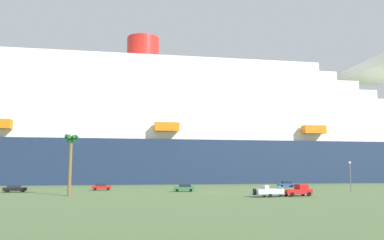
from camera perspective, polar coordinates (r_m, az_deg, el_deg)
ground_plane at (r=112.39m, az=-1.53°, el=-9.84°), size 600.00×600.00×0.00m
cruise_ship at (r=147.22m, az=4.94°, el=-2.29°), size 264.47×51.17×63.06m
pickup_truck at (r=76.54m, az=15.48°, el=-10.05°), size 5.77×2.73×2.20m
small_boat_on_trailer at (r=73.40m, az=11.78°, el=-10.35°), size 7.53×2.69×2.15m
palm_tree at (r=77.76m, az=-17.54°, el=-3.91°), size 2.91×2.87×11.78m
street_lamp at (r=93.02m, az=22.41°, el=-7.09°), size 0.56×0.56×6.72m
parked_car_red_hatchback at (r=95.71m, az=-13.30°, el=-9.61°), size 4.52×2.06×1.58m
parked_car_black_coupe at (r=93.71m, az=-24.80°, el=-9.21°), size 4.73×2.06×1.58m
parked_car_blue_suv at (r=111.71m, az=13.78°, el=-9.22°), size 4.68×2.72×1.58m
parked_car_green_wagon at (r=88.29m, az=-1.17°, el=-10.02°), size 4.97×2.72×1.58m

